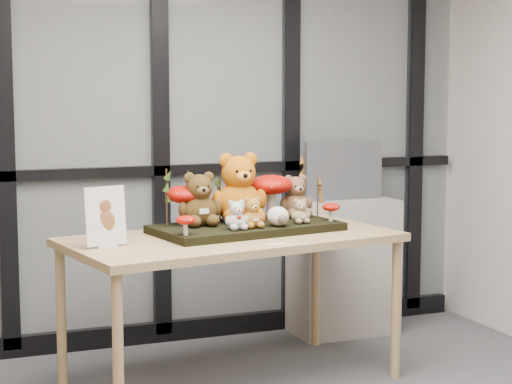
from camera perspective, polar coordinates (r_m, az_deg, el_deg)
name	(u,v)px	position (r m, az deg, el deg)	size (l,w,h in m)	color
room_shell	(233,51)	(3.05, -1.45, 8.66)	(5.00, 5.00, 5.00)	beige
glass_partition	(85,110)	(5.44, -10.51, 5.00)	(4.90, 0.06, 2.78)	#2D383F
display_table	(232,248)	(4.79, -1.51, -3.46)	(1.80, 1.11, 0.79)	tan
diorama_tray	(246,228)	(4.89, -0.60, -2.22)	(0.97, 0.48, 0.04)	black
bear_pooh_yellow	(238,184)	(4.95, -1.10, 0.51)	(0.31, 0.28, 0.41)	#C1650D
bear_brown_medium	(199,196)	(4.83, -3.52, -0.25)	(0.23, 0.21, 0.31)	#493113
bear_tan_back	(295,194)	(5.14, 2.45, -0.10)	(0.20, 0.18, 0.26)	brown
bear_small_yellow	(253,211)	(4.75, -0.21, -1.15)	(0.13, 0.12, 0.18)	#B26F25
bear_white_bow	(236,213)	(4.69, -1.21, -1.32)	(0.13, 0.12, 0.17)	silver
bear_beige_small	(300,210)	(4.91, 2.75, -1.09)	(0.11, 0.10, 0.14)	#9C815A
plush_cream_hedgehog	(278,215)	(4.81, 1.35, -1.44)	(0.09, 0.08, 0.11)	silver
mushroom_back_left	(184,203)	(4.87, -4.43, -0.68)	(0.20, 0.20, 0.23)	#A40C05
mushroom_back_right	(271,194)	(5.08, 0.94, -0.14)	(0.24, 0.24, 0.26)	#A40C05
mushroom_front_left	(186,224)	(4.54, -4.36, -2.00)	(0.10, 0.10, 0.11)	#A40C05
mushroom_front_right	(331,211)	(5.00, 4.64, -1.18)	(0.10, 0.10, 0.11)	#A40C05
sprig_green_far_left	(167,198)	(4.79, -5.52, -0.37)	(0.05, 0.05, 0.30)	#1D350C
sprig_green_mid_left	(188,197)	(4.91, -4.19, -0.30)	(0.05, 0.05, 0.28)	#1D350C
sprig_dry_far_right	(304,184)	(5.19, 2.97, 0.46)	(0.05, 0.05, 0.35)	brown
sprig_dry_mid_right	(318,198)	(5.09, 3.81, -0.35)	(0.05, 0.05, 0.23)	brown
sprig_green_centre	(220,198)	(5.01, -2.23, -0.38)	(0.05, 0.05, 0.24)	#1D350C
sign_holder	(106,219)	(4.48, -9.25, -1.67)	(0.21, 0.08, 0.29)	silver
label_card	(275,244)	(4.52, 1.18, -3.23)	(0.09, 0.03, 0.00)	white
cabinet	(343,266)	(5.86, 5.39, -4.59)	(0.63, 0.37, 0.85)	gray
monitor	(343,170)	(5.79, 5.38, 1.34)	(0.52, 0.05, 0.37)	#4A4C51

